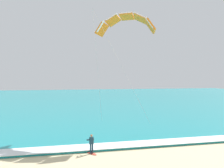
% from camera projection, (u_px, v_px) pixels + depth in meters
% --- Properties ---
extents(sea, '(200.00, 120.00, 0.20)m').
position_uv_depth(sea, '(55.00, 99.00, 80.69)').
color(sea, teal).
rests_on(sea, ground).
extents(surf_foam, '(200.00, 2.26, 0.04)m').
position_uv_depth(surf_foam, '(76.00, 148.00, 23.52)').
color(surf_foam, white).
rests_on(surf_foam, sea).
extents(surfboard, '(0.99, 1.46, 0.09)m').
position_uv_depth(surfboard, '(91.00, 153.00, 22.46)').
color(surfboard, '#E04C38').
rests_on(surfboard, ground).
extents(kitesurfer, '(0.66, 0.66, 1.69)m').
position_uv_depth(kitesurfer, '(91.00, 143.00, 22.46)').
color(kitesurfer, '#143347').
rests_on(kitesurfer, ground).
extents(kite_primary, '(8.69, 10.33, 13.45)m').
position_uv_depth(kite_primary, '(126.00, 22.00, 31.61)').
color(kite_primary, orange).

